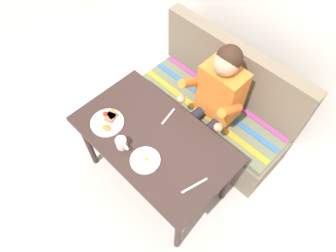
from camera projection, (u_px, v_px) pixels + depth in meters
name	position (u px, v px, depth m)	size (l,w,h in m)	color
ground_plane	(157.00, 178.00, 2.83)	(8.00, 8.00, 0.00)	#B6A8A2
table	(154.00, 143.00, 2.28)	(1.20, 0.70, 0.73)	#342420
couch	(214.00, 110.00, 2.85)	(1.44, 0.56, 1.00)	#706250
person	(215.00, 98.00, 2.40)	(0.45, 0.61, 1.21)	orange
plate_breakfast	(108.00, 121.00, 2.28)	(0.25, 0.25, 0.05)	white
plate_eggs	(145.00, 160.00, 2.10)	(0.21, 0.21, 0.04)	white
coffee_mug	(121.00, 143.00, 2.14)	(0.12, 0.08, 0.09)	white
fork	(168.00, 116.00, 2.32)	(0.01, 0.17, 0.01)	silver
knife	(194.00, 186.00, 2.01)	(0.01, 0.20, 0.01)	silver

